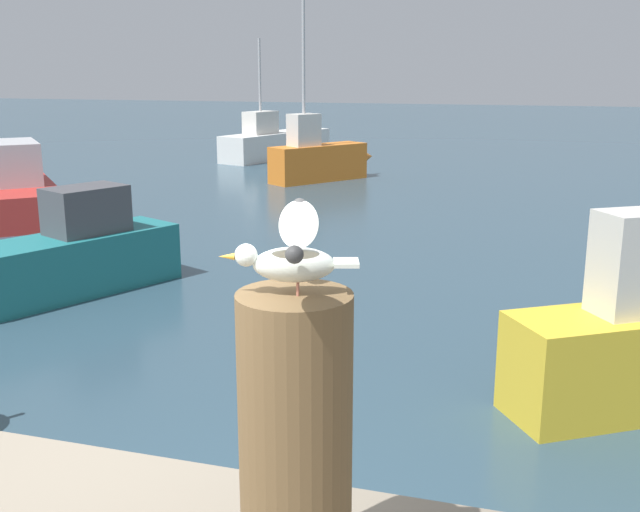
{
  "coord_description": "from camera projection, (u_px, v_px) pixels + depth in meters",
  "views": [
    {
      "loc": [
        1.84,
        -2.52,
        2.86
      ],
      "look_at": [
        1.18,
        -0.35,
        2.3
      ],
      "focal_mm": 42.48,
      "sensor_mm": 36.0,
      "label": 1
    }
  ],
  "objects": [
    {
      "name": "boat_orange",
      "position": [
        322.0,
        158.0,
        19.66
      ],
      "size": [
        2.43,
        3.05,
        4.61
      ],
      "color": "orange",
      "rests_on": "ground_plane"
    },
    {
      "name": "boat_white",
      "position": [
        283.0,
        142.0,
        24.88
      ],
      "size": [
        2.61,
        5.35,
        3.76
      ],
      "color": "silver",
      "rests_on": "ground_plane"
    },
    {
      "name": "boat_teal",
      "position": [
        48.0,
        262.0,
        9.56
      ],
      "size": [
        2.26,
        3.6,
        1.37
      ],
      "color": "#1E7075",
      "rests_on": "ground_plane"
    },
    {
      "name": "seagull",
      "position": [
        293.0,
        253.0,
        2.09
      ],
      "size": [
        0.39,
        0.68,
        0.22
      ],
      "color": "#C67560",
      "rests_on": "mooring_post"
    },
    {
      "name": "mooring_post",
      "position": [
        296.0,
        447.0,
        2.23
      ],
      "size": [
        0.34,
        0.34,
        0.95
      ],
      "primitive_type": "cylinder",
      "color": "brown",
      "rests_on": "harbor_quay"
    },
    {
      "name": "boat_red",
      "position": [
        11.0,
        186.0,
        15.78
      ],
      "size": [
        4.78,
        4.97,
        1.75
      ],
      "color": "#B72D28",
      "rests_on": "ground_plane"
    }
  ]
}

